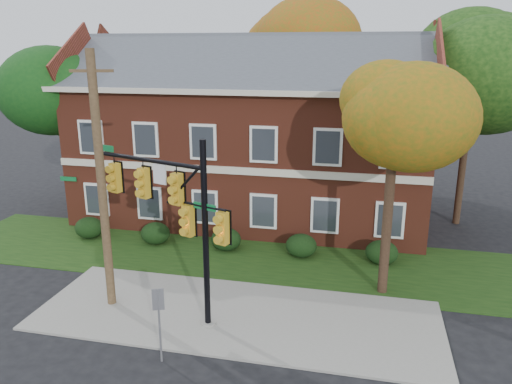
% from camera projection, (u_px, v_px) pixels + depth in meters
% --- Properties ---
extents(ground, '(120.00, 120.00, 0.00)m').
position_uv_depth(ground, '(228.00, 332.00, 16.47)').
color(ground, black).
rests_on(ground, ground).
extents(sidewalk, '(14.00, 5.00, 0.08)m').
position_uv_depth(sidewalk, '(236.00, 315.00, 17.40)').
color(sidewalk, gray).
rests_on(sidewalk, ground).
extents(grass_strip, '(30.00, 6.00, 0.04)m').
position_uv_depth(grass_strip, '(265.00, 259.00, 22.09)').
color(grass_strip, '#193811').
rests_on(grass_strip, ground).
extents(apartment_building, '(18.80, 8.80, 9.74)m').
position_uv_depth(apartment_building, '(252.00, 126.00, 26.72)').
color(apartment_building, maroon).
rests_on(apartment_building, ground).
extents(hedge_far_left, '(1.40, 1.26, 1.05)m').
position_uv_depth(hedge_far_left, '(89.00, 228.00, 24.52)').
color(hedge_far_left, black).
rests_on(hedge_far_left, ground).
extents(hedge_left, '(1.40, 1.26, 1.05)m').
position_uv_depth(hedge_left, '(155.00, 233.00, 23.78)').
color(hedge_left, black).
rests_on(hedge_left, ground).
extents(hedge_center, '(1.40, 1.26, 1.05)m').
position_uv_depth(hedge_center, '(226.00, 239.00, 23.03)').
color(hedge_center, black).
rests_on(hedge_center, ground).
extents(hedge_right, '(1.40, 1.26, 1.05)m').
position_uv_depth(hedge_right, '(301.00, 246.00, 22.29)').
color(hedge_right, black).
rests_on(hedge_right, ground).
extents(hedge_far_right, '(1.40, 1.26, 1.05)m').
position_uv_depth(hedge_far_right, '(382.00, 252.00, 21.55)').
color(hedge_far_right, black).
rests_on(hedge_far_right, ground).
extents(tree_near_right, '(4.50, 4.25, 8.58)m').
position_uv_depth(tree_near_right, '(402.00, 119.00, 17.14)').
color(tree_near_right, black).
rests_on(tree_near_right, ground).
extents(tree_left_rear, '(5.40, 5.10, 8.88)m').
position_uv_depth(tree_left_rear, '(74.00, 93.00, 27.27)').
color(tree_left_rear, black).
rests_on(tree_left_rear, ground).
extents(tree_right_rear, '(6.30, 5.95, 10.62)m').
position_uv_depth(tree_right_rear, '(482.00, 67.00, 24.26)').
color(tree_right_rear, black).
rests_on(tree_right_rear, ground).
extents(tree_far_rear, '(6.84, 6.46, 11.52)m').
position_uv_depth(tree_far_rear, '(299.00, 51.00, 32.72)').
color(tree_far_rear, black).
rests_on(tree_far_rear, ground).
extents(traffic_signal, '(5.44, 2.00, 6.36)m').
position_uv_depth(traffic_signal, '(177.00, 209.00, 16.31)').
color(traffic_signal, gray).
rests_on(traffic_signal, ground).
extents(utility_pole, '(1.39, 0.43, 9.02)m').
position_uv_depth(utility_pole, '(102.00, 184.00, 16.96)').
color(utility_pole, '#443420').
rests_on(utility_pole, ground).
extents(sign_post, '(0.34, 0.17, 2.39)m').
position_uv_depth(sign_post, '(159.00, 313.00, 14.47)').
color(sign_post, slate).
rests_on(sign_post, ground).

